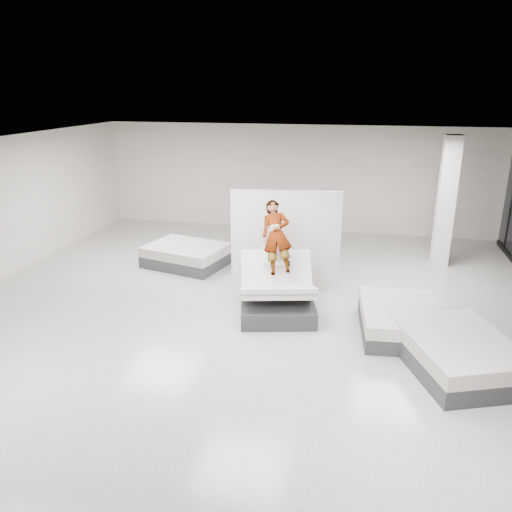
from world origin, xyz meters
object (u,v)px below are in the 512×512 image
(flat_bed_right_far, at_px, (400,320))
(column, at_px, (446,202))
(divider_panel, at_px, (285,239))
(flat_bed_left_far, at_px, (186,255))
(hero_bed, at_px, (277,293))
(person, at_px, (276,249))
(remote, at_px, (289,263))
(flat_bed_right_near, at_px, (458,354))

(flat_bed_right_far, bearing_deg, column, 74.11)
(divider_panel, height_order, flat_bed_left_far, divider_panel)
(column, bearing_deg, hero_bed, -134.14)
(person, relative_size, divider_panel, 0.66)
(flat_bed_left_far, bearing_deg, remote, -36.52)
(person, xyz_separation_m, flat_bed_right_far, (2.43, -0.74, -0.94))
(person, bearing_deg, divider_panel, 75.77)
(remote, distance_m, flat_bed_left_far, 3.70)
(flat_bed_left_far, bearing_deg, flat_bed_right_near, -32.24)
(hero_bed, relative_size, column, 0.67)
(flat_bed_right_far, distance_m, flat_bed_right_near, 1.37)
(remote, bearing_deg, hero_bed, 172.61)
(remote, xyz_separation_m, column, (3.28, 3.58, 0.59))
(remote, height_order, column, column)
(hero_bed, bearing_deg, column, 45.86)
(person, distance_m, column, 4.88)
(remote, bearing_deg, column, 33.88)
(hero_bed, height_order, remote, hero_bed)
(divider_panel, bearing_deg, flat_bed_right_far, -42.72)
(person, bearing_deg, flat_bed_left_far, 130.82)
(flat_bed_left_far, bearing_deg, divider_panel, -17.35)
(hero_bed, distance_m, flat_bed_right_near, 3.53)
(person, height_order, flat_bed_left_far, person)
(person, height_order, flat_bed_right_near, person)
(divider_panel, bearing_deg, flat_bed_right_near, -47.83)
(flat_bed_right_near, bearing_deg, hero_bed, 154.40)
(flat_bed_right_far, distance_m, flat_bed_left_far, 5.67)
(person, height_order, divider_panel, divider_panel)
(hero_bed, relative_size, remote, 15.38)
(hero_bed, xyz_separation_m, flat_bed_right_near, (3.18, -1.52, -0.10))
(flat_bed_left_far, bearing_deg, person, -35.53)
(flat_bed_right_near, xyz_separation_m, flat_bed_left_far, (-5.87, 3.70, -0.02))
(person, relative_size, remote, 11.21)
(flat_bed_left_far, xyz_separation_m, column, (6.19, 1.43, 1.34))
(person, height_order, flat_bed_right_far, person)
(hero_bed, bearing_deg, remote, 6.26)
(hero_bed, bearing_deg, flat_bed_right_far, -10.34)
(remote, xyz_separation_m, divider_panel, (-0.29, 1.33, 0.07))
(hero_bed, distance_m, person, 0.87)
(remote, relative_size, flat_bed_right_far, 0.07)
(flat_bed_right_far, height_order, flat_bed_right_near, flat_bed_right_near)
(hero_bed, height_order, column, column)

